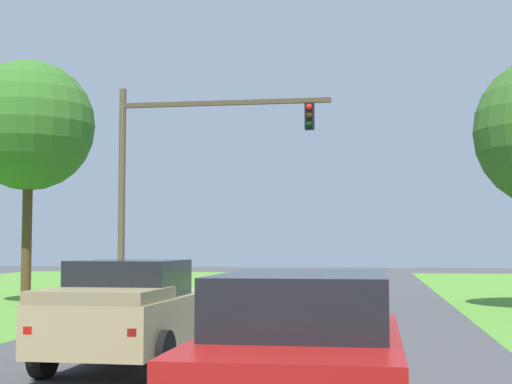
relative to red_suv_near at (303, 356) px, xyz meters
The scene contains 5 objects.
ground_plane 7.67m from the red_suv_near, 104.79° to the left, with size 120.00×120.00×0.00m, color #424244.
red_suv_near is the anchor object (origin of this frame).
pickup_truck_lead 6.11m from the red_suv_near, 124.77° to the left, with size 2.27×4.91×1.85m.
traffic_light 19.34m from the red_suv_near, 108.88° to the left, with size 7.46×0.40×7.63m.
extra_tree_1 22.65m from the red_suv_near, 122.64° to the left, with size 4.80×4.80×8.92m.
Camera 1 is at (2.71, -2.70, 2.10)m, focal length 54.38 mm.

